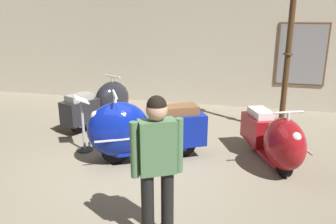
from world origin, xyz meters
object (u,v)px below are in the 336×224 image
at_px(scooter_0, 103,103).
at_px(scooter_2, 276,140).
at_px(lamppost, 288,54).
at_px(scooter_1, 138,130).
at_px(visitor_0, 157,160).
at_px(info_stanchion, 83,129).

xyz_separation_m(scooter_0, scooter_2, (3.40, -1.28, -0.01)).
bearing_deg(scooter_0, scooter_2, -87.69).
bearing_deg(lamppost, scooter_2, -97.31).
bearing_deg(lamppost, scooter_1, -139.50).
distance_m(scooter_1, scooter_2, 2.11).
distance_m(lamppost, visitor_0, 4.11).
relative_size(scooter_0, scooter_2, 1.03).
xyz_separation_m(scooter_0, visitor_0, (2.13, -3.37, 0.44)).
bearing_deg(info_stanchion, scooter_0, 100.67).
height_order(scooter_1, visitor_0, visitor_0).
distance_m(scooter_0, visitor_0, 4.01).
bearing_deg(scooter_0, info_stanchion, -146.42).
bearing_deg(scooter_1, lamppost, -167.77).
xyz_separation_m(scooter_0, scooter_1, (1.30, -1.56, 0.06)).
bearing_deg(scooter_2, info_stanchion, -110.98).
distance_m(scooter_2, visitor_0, 2.49).
bearing_deg(scooter_2, scooter_0, -133.76).
xyz_separation_m(lamppost, visitor_0, (-1.49, -3.77, -0.64)).
relative_size(scooter_1, info_stanchion, 1.95).
relative_size(scooter_0, scooter_1, 0.90).
height_order(scooter_0, scooter_2, scooter_0).
relative_size(scooter_0, lamppost, 0.58).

